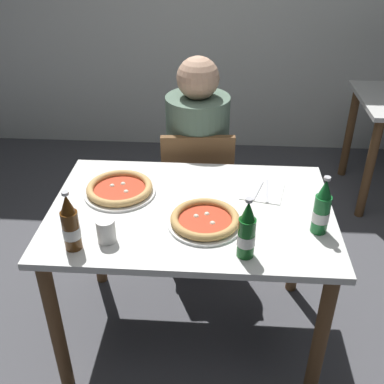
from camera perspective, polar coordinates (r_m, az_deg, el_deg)
The scene contains 11 objects.
ground_plane at distance 2.47m, azimuth -0.08°, elevation -16.57°, with size 8.00×8.00×0.00m, color #4C4C51.
dining_table_main at distance 2.04m, azimuth -0.09°, elevation -4.67°, with size 1.20×0.80×0.75m.
chair_behind_table at distance 2.63m, azimuth 0.70°, elevation 0.58°, with size 0.43×0.43×0.85m.
diner_seated at distance 2.62m, azimuth 0.66°, elevation 3.06°, with size 0.34×0.34×1.21m.
pizza_margherita_near at distance 2.09m, azimuth -8.88°, elevation 0.35°, with size 0.32×0.32×0.04m.
pizza_marinara_far at distance 1.86m, azimuth 1.60°, elevation -3.48°, with size 0.30×0.30×0.04m.
beer_bottle_left at distance 1.75m, azimuth -14.71°, elevation -3.95°, with size 0.07×0.07×0.25m.
beer_bottle_center at distance 1.85m, azimuth 15.67°, elevation -2.05°, with size 0.07×0.07×0.25m.
beer_bottle_right at distance 1.67m, azimuth 6.73°, elevation -4.94°, with size 0.07×0.07×0.25m.
napkin_with_cutlery at distance 2.10m, azimuth 8.64°, elevation 0.08°, with size 0.21×0.21×0.01m.
paper_cup at distance 1.79m, azimuth -10.51°, elevation -4.68°, with size 0.07×0.07×0.10m, color white.
Camera 1 is at (0.11, -1.63, 1.85)m, focal length 43.40 mm.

